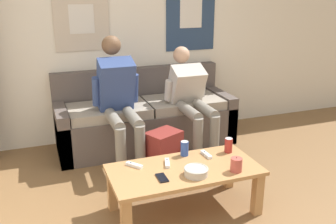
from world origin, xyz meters
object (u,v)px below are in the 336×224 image
object	(u,v)px
game_controller_far_center	(134,165)
drink_can_blue	(184,148)
pillar_candle	(236,165)
game_controller_near_right	(206,154)
couch	(145,119)
coffee_table	(184,176)
backpack	(165,154)
person_seated_adult	(119,97)
cell_phone	(162,178)
game_controller_near_left	(167,163)
drink_can_red	(228,145)
person_seated_teen	(191,98)
ceramic_bowl	(196,171)

from	to	relation	value
game_controller_far_center	drink_can_blue	bearing A→B (deg)	7.01
pillar_candle	game_controller_near_right	size ratio (longest dim) A/B	0.82
game_controller_far_center	couch	bearing A→B (deg)	69.66
coffee_table	backpack	distance (m)	0.67
person_seated_adult	backpack	size ratio (longest dim) A/B	2.94
person_seated_adult	drink_can_blue	distance (m)	0.95
drink_can_blue	cell_phone	distance (m)	0.44
cell_phone	pillar_candle	bearing A→B (deg)	-8.68
coffee_table	game_controller_near_left	xyz separation A→B (m)	(-0.10, 0.10, 0.08)
drink_can_red	cell_phone	distance (m)	0.72
drink_can_blue	game_controller_near_right	xyz separation A→B (m)	(0.16, -0.07, -0.05)
game_controller_near_left	game_controller_far_center	world-z (taller)	same
game_controller_near_right	cell_phone	world-z (taller)	game_controller_near_right
drink_can_blue	game_controller_far_center	xyz separation A→B (m)	(-0.44, -0.05, -0.05)
coffee_table	person_seated_teen	bearing A→B (deg)	64.18
coffee_table	cell_phone	size ratio (longest dim) A/B	8.41
drink_can_blue	cell_phone	xyz separation A→B (m)	(-0.30, -0.31, -0.06)
pillar_candle	game_controller_far_center	bearing A→B (deg)	154.20
game_controller_near_left	cell_phone	bearing A→B (deg)	-119.79
couch	game_controller_near_right	xyz separation A→B (m)	(0.14, -1.28, 0.10)
backpack	person_seated_teen	bearing A→B (deg)	42.06
couch	person_seated_adult	bearing A→B (deg)	-135.86
drink_can_blue	game_controller_far_center	size ratio (longest dim) A/B	0.93
person_seated_teen	game_controller_near_right	distance (m)	0.96
backpack	pillar_candle	size ratio (longest dim) A/B	3.58
ceramic_bowl	game_controller_near_right	xyz separation A→B (m)	(0.22, 0.28, -0.02)
coffee_table	person_seated_teen	size ratio (longest dim) A/B	1.05
couch	person_seated_teen	bearing A→B (deg)	-43.88
couch	game_controller_far_center	world-z (taller)	couch
game_controller_near_right	person_seated_teen	bearing A→B (deg)	74.38
game_controller_near_right	ceramic_bowl	bearing A→B (deg)	-128.16
person_seated_adult	person_seated_teen	world-z (taller)	person_seated_adult
coffee_table	person_seated_adult	world-z (taller)	person_seated_adult
backpack	drink_can_red	xyz separation A→B (m)	(0.39, -0.51, 0.24)
couch	cell_phone	bearing A→B (deg)	-102.24
pillar_candle	person_seated_adult	bearing A→B (deg)	115.74
coffee_table	drink_can_blue	world-z (taller)	drink_can_blue
game_controller_near_left	game_controller_far_center	bearing A→B (deg)	167.58
game_controller_near_left	pillar_candle	bearing A→B (deg)	-32.28
ceramic_bowl	cell_phone	xyz separation A→B (m)	(-0.25, 0.04, -0.03)
coffee_table	drink_can_blue	distance (m)	0.26
person_seated_adult	drink_can_blue	world-z (taller)	person_seated_adult
couch	game_controller_near_right	bearing A→B (deg)	-83.78
game_controller_far_center	cell_phone	xyz separation A→B (m)	(0.14, -0.25, -0.01)
person_seated_teen	game_controller_near_left	distance (m)	1.14
cell_phone	game_controller_far_center	bearing A→B (deg)	118.83
couch	drink_can_red	distance (m)	1.33
couch	game_controller_far_center	xyz separation A→B (m)	(-0.47, -1.26, 0.10)
drink_can_blue	coffee_table	bearing A→B (deg)	-112.41
game_controller_near_left	game_controller_near_right	world-z (taller)	same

